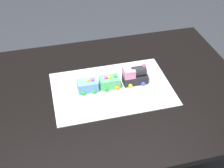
{
  "coord_description": "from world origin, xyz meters",
  "views": [
    {
      "loc": [
        0.28,
        1.13,
        1.74
      ],
      "look_at": [
        -0.01,
        -0.01,
        0.77
      ],
      "focal_mm": 48.42,
      "sensor_mm": 36.0,
      "label": 1
    }
  ],
  "objects_px": {
    "cake_locomotive": "(135,75)",
    "cake_car_tanker_mint_green": "(110,82)",
    "cake_car_gondola_sky_blue": "(88,86)",
    "dining_table": "(111,106)"
  },
  "relations": [
    {
      "from": "cake_locomotive",
      "to": "cake_car_tanker_mint_green",
      "type": "distance_m",
      "value": 0.13
    },
    {
      "from": "cake_car_tanker_mint_green",
      "to": "cake_car_gondola_sky_blue",
      "type": "distance_m",
      "value": 0.12
    },
    {
      "from": "cake_car_tanker_mint_green",
      "to": "dining_table",
      "type": "bearing_deg",
      "value": 79.92
    },
    {
      "from": "cake_locomotive",
      "to": "dining_table",
      "type": "bearing_deg",
      "value": 11.6
    },
    {
      "from": "cake_car_tanker_mint_green",
      "to": "cake_locomotive",
      "type": "bearing_deg",
      "value": 180.0
    },
    {
      "from": "dining_table",
      "to": "cake_locomotive",
      "type": "relative_size",
      "value": 10.0
    },
    {
      "from": "cake_car_gondola_sky_blue",
      "to": "dining_table",
      "type": "bearing_deg",
      "value": 166.28
    },
    {
      "from": "dining_table",
      "to": "cake_car_gondola_sky_blue",
      "type": "relative_size",
      "value": 14.0
    },
    {
      "from": "dining_table",
      "to": "cake_car_tanker_mint_green",
      "type": "distance_m",
      "value": 0.14
    },
    {
      "from": "cake_locomotive",
      "to": "cake_car_gondola_sky_blue",
      "type": "relative_size",
      "value": 1.4
    }
  ]
}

